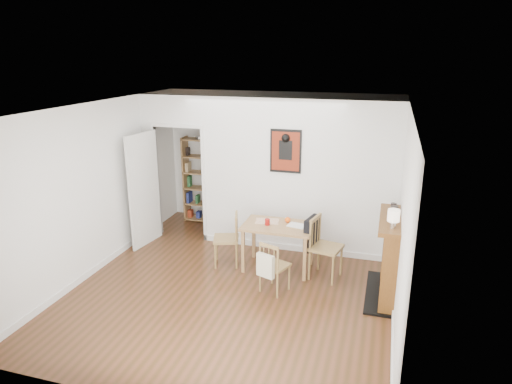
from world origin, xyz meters
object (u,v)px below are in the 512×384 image
(red_glass, at_px, (267,222))
(mantel_lamp, at_px, (394,217))
(ceramic_jar_a, at_px, (394,211))
(bookshelf, at_px, (202,181))
(dining_table, at_px, (278,230))
(notebook, at_px, (297,225))
(ceramic_jar_b, at_px, (394,207))
(chair_right, at_px, (325,247))
(chair_front, at_px, (274,266))
(chair_left, at_px, (226,239))
(fireplace, at_px, (391,255))
(orange_fruit, at_px, (288,220))

(red_glass, bearing_deg, mantel_lamp, -20.39)
(mantel_lamp, relative_size, ceramic_jar_a, 1.86)
(bookshelf, bearing_deg, red_glass, -43.21)
(dining_table, relative_size, notebook, 3.94)
(ceramic_jar_b, bearing_deg, chair_right, -177.11)
(mantel_lamp, xyz_separation_m, ceramic_jar_a, (0.01, 0.49, -0.08))
(chair_front, height_order, bookshelf, bookshelf)
(red_glass, bearing_deg, chair_front, -66.82)
(chair_left, relative_size, chair_front, 1.12)
(notebook, bearing_deg, ceramic_jar_a, -11.66)
(bookshelf, distance_m, fireplace, 4.21)
(orange_fruit, relative_size, ceramic_jar_a, 0.68)
(red_glass, bearing_deg, dining_table, 16.83)
(mantel_lamp, bearing_deg, ceramic_jar_a, 88.70)
(dining_table, distance_m, ceramic_jar_a, 1.80)
(orange_fruit, height_order, ceramic_jar_b, ceramic_jar_b)
(red_glass, xyz_separation_m, mantel_lamp, (1.84, -0.68, 0.52))
(fireplace, bearing_deg, dining_table, 167.83)
(red_glass, relative_size, mantel_lamp, 0.41)
(orange_fruit, bearing_deg, chair_left, -165.75)
(bookshelf, relative_size, orange_fruit, 19.40)
(chair_left, bearing_deg, dining_table, 6.33)
(bookshelf, bearing_deg, dining_table, -39.98)
(chair_front, bearing_deg, orange_fruit, 90.59)
(chair_left, height_order, orange_fruit, chair_left)
(bookshelf, distance_m, notebook, 2.79)
(bookshelf, height_order, orange_fruit, bookshelf)
(dining_table, xyz_separation_m, mantel_lamp, (1.68, -0.73, 0.66))
(chair_right, relative_size, ceramic_jar_b, 9.25)
(chair_left, bearing_deg, chair_front, -33.15)
(dining_table, height_order, chair_left, chair_left)
(chair_right, height_order, bookshelf, bookshelf)
(notebook, bearing_deg, chair_front, -102.02)
(chair_left, height_order, ceramic_jar_a, ceramic_jar_a)
(chair_left, relative_size, ceramic_jar_b, 8.35)
(chair_front, relative_size, ceramic_jar_b, 7.47)
(dining_table, bearing_deg, chair_front, -80.13)
(bookshelf, bearing_deg, mantel_lamp, -33.20)
(orange_fruit, distance_m, mantel_lamp, 1.87)
(orange_fruit, relative_size, notebook, 0.32)
(red_glass, bearing_deg, chair_left, -176.30)
(bookshelf, distance_m, orange_fruit, 2.59)
(chair_left, xyz_separation_m, bookshelf, (-1.15, 1.76, 0.41))
(orange_fruit, bearing_deg, fireplace, -18.03)
(bookshelf, relative_size, notebook, 6.22)
(ceramic_jar_b, bearing_deg, orange_fruit, 173.13)
(ceramic_jar_a, relative_size, ceramic_jar_b, 1.26)
(red_glass, relative_size, ceramic_jar_a, 0.76)
(red_glass, bearing_deg, orange_fruit, 35.44)
(bookshelf, relative_size, fireplace, 1.37)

